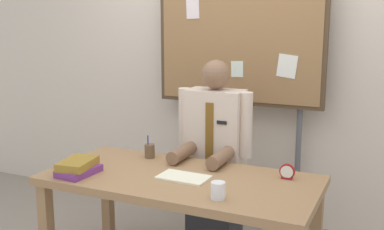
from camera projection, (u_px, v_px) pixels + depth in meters
name	position (u px, v px, depth m)	size (l,w,h in m)	color
back_wall	(247.00, 58.00, 3.88)	(6.40, 0.08, 2.70)	beige
desk	(180.00, 190.00, 2.91)	(1.66, 0.79, 0.72)	#9E754C
person	(215.00, 164.00, 3.41)	(0.55, 0.56, 1.39)	#2D2D33
bulletin_board	(239.00, 42.00, 3.67)	(1.34, 0.09, 2.04)	#4C3823
book_stack	(78.00, 167.00, 2.93)	(0.21, 0.28, 0.09)	#72337F
open_notebook	(183.00, 177.00, 2.86)	(0.30, 0.19, 0.01)	#F4EFCC
desk_clock	(287.00, 172.00, 2.84)	(0.09, 0.04, 0.09)	maroon
coffee_mug	(218.00, 191.00, 2.53)	(0.08, 0.08, 0.09)	white
pen_holder	(150.00, 151.00, 3.27)	(0.07, 0.07, 0.16)	brown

